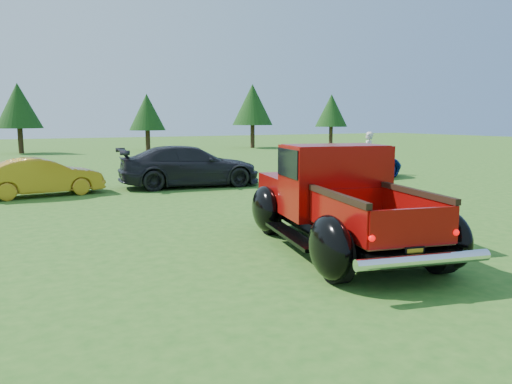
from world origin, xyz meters
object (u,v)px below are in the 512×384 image
object	(u,v)px
spectator	(368,153)
show_car_blue	(355,163)
tree_far_east	(331,111)
show_car_yellow	(42,177)
tree_mid_left	(18,106)
tree_mid_right	(147,112)
tree_east	(252,105)
show_car_grey	(190,166)
pickup_truck	(333,198)

from	to	relation	value
spectator	show_car_blue	bearing A→B (deg)	1.45
tree_far_east	show_car_yellow	world-z (taller)	tree_far_east
tree_mid_left	tree_mid_right	world-z (taller)	tree_mid_left
tree_mid_left	tree_east	xyz separation A→B (m)	(18.00, -1.50, 0.27)
tree_mid_left	show_car_yellow	world-z (taller)	tree_mid_left
tree_mid_right	spectator	distance (m)	21.76
tree_east	spectator	xyz separation A→B (m)	(-5.02, -20.80, -2.71)
tree_east	show_car_blue	bearing A→B (deg)	-106.64
tree_east	show_car_grey	distance (m)	25.11
tree_east	show_car_yellow	bearing A→B (deg)	-131.51
show_car_yellow	show_car_blue	size ratio (longest dim) A/B	0.82
pickup_truck	spectator	bearing A→B (deg)	59.16
show_car_grey	spectator	bearing A→B (deg)	-80.95
tree_mid_left	show_car_yellow	bearing A→B (deg)	-91.28
tree_mid_left	tree_mid_right	distance (m)	9.06
tree_mid_right	show_car_grey	distance (m)	22.05
tree_mid_right	tree_far_east	distance (m)	18.01
tree_east	show_car_grey	world-z (taller)	tree_east
tree_east	pickup_truck	world-z (taller)	tree_east
tree_mid_left	tree_east	world-z (taller)	tree_east
pickup_truck	show_car_grey	distance (m)	9.48
show_car_blue	tree_east	bearing A→B (deg)	-26.02
tree_mid_left	show_car_blue	distance (m)	26.08
tree_mid_left	show_car_yellow	size ratio (longest dim) A/B	1.35
spectator	tree_mid_left	bearing A→B (deg)	-90.96
show_car_blue	tree_mid_left	bearing A→B (deg)	16.94
tree_far_east	show_car_grey	world-z (taller)	tree_far_east
spectator	tree_far_east	bearing A→B (deg)	-153.91
show_car_blue	pickup_truck	bearing A→B (deg)	129.53
tree_east	show_car_grey	bearing A→B (deg)	-122.77
tree_mid_left	tree_east	size ratio (longest dim) A/B	0.93
tree_east	pickup_truck	size ratio (longest dim) A/B	0.97
tree_mid_right	tree_east	xyz separation A→B (m)	(9.00, -0.50, 0.68)
tree_mid_left	pickup_truck	xyz separation A→B (m)	(3.93, -31.93, -2.45)
tree_mid_left	pickup_truck	world-z (taller)	tree_mid_left
tree_far_east	tree_mid_left	bearing A→B (deg)	178.94
pickup_truck	show_car_blue	distance (m)	11.52
pickup_truck	show_car_yellow	size ratio (longest dim) A/B	1.51
pickup_truck	show_car_yellow	bearing A→B (deg)	127.32
pickup_truck	show_car_blue	world-z (taller)	pickup_truck
tree_mid_right	show_car_yellow	bearing A→B (deg)	-113.93
tree_far_east	pickup_truck	size ratio (longest dim) A/B	0.86
show_car_yellow	tree_far_east	bearing A→B (deg)	-57.01
show_car_grey	show_car_blue	xyz separation A→B (m)	(7.00, -0.78, -0.12)
tree_mid_right	show_car_yellow	world-z (taller)	tree_mid_right
tree_east	tree_far_east	xyz separation A→B (m)	(9.00, 1.00, -0.41)
show_car_yellow	show_car_grey	size ratio (longest dim) A/B	0.72
tree_mid_left	show_car_blue	size ratio (longest dim) A/B	1.12
tree_east	spectator	distance (m)	21.57
tree_east	tree_mid_left	bearing A→B (deg)	175.24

